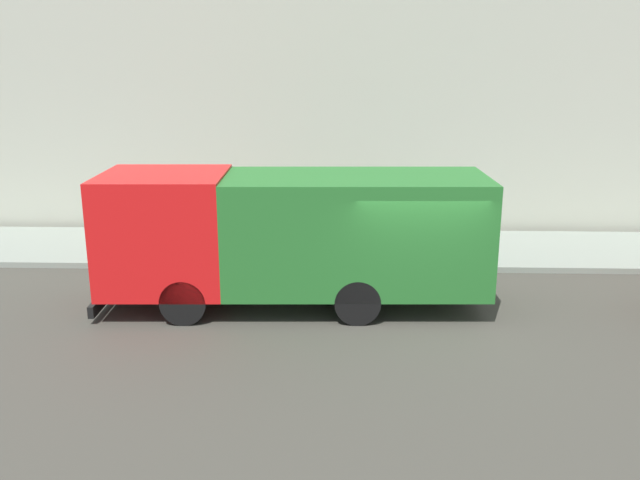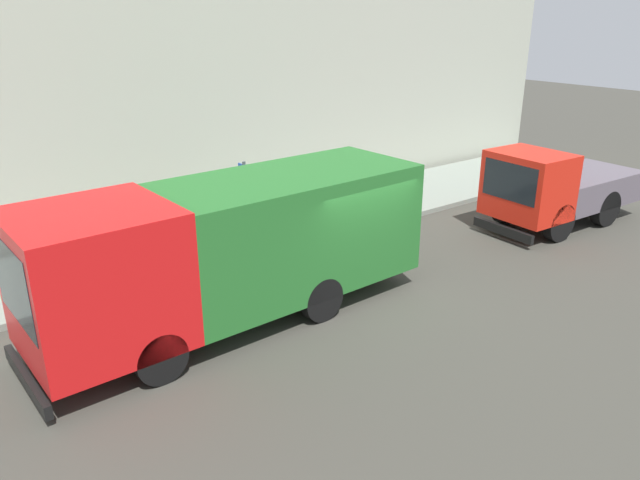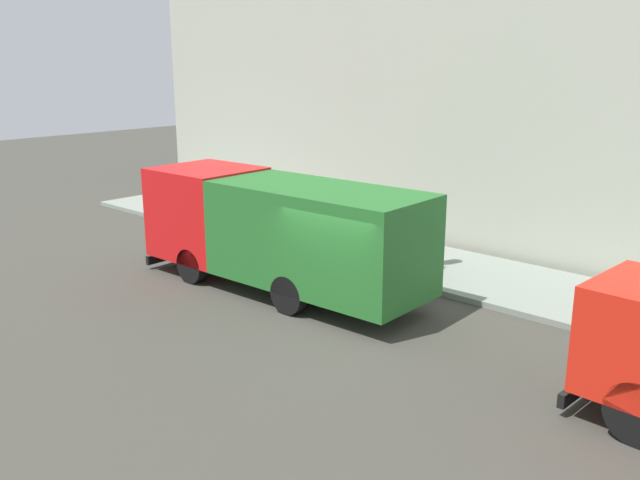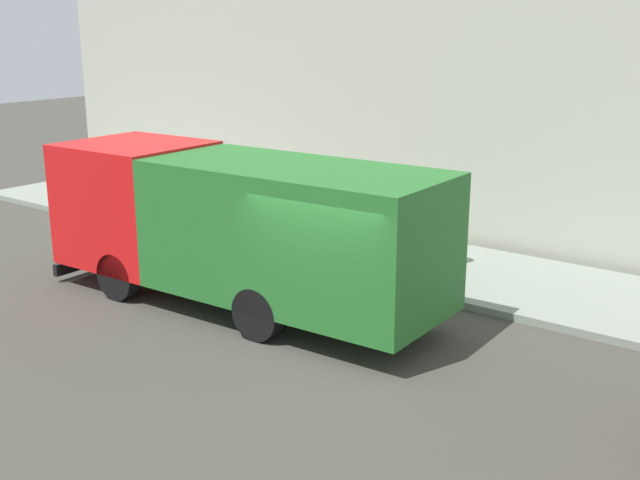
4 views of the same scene
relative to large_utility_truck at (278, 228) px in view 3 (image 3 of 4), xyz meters
The scene contains 7 objects.
ground 3.07m from the large_utility_truck, 105.04° to the right, with size 80.00×80.00×0.00m, color #403E37.
sidewalk 5.05m from the large_utility_truck, 31.85° to the right, with size 3.54×30.00×0.14m, color gray.
building_facade 7.99m from the large_utility_truck, 21.78° to the right, with size 0.50×30.00×11.40m, color #B2B6A3.
large_utility_truck is the anchor object (origin of this frame).
pedestrian_walking 3.11m from the large_utility_truck, ahead, with size 0.45×0.45×1.65m.
pedestrian_standing 4.43m from the large_utility_truck, 26.08° to the right, with size 0.51×0.51×1.75m.
street_sign_post 3.40m from the large_utility_truck, 34.30° to the right, with size 0.44×0.08×2.25m.
Camera 3 is at (-10.50, -9.04, 5.61)m, focal length 38.06 mm.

